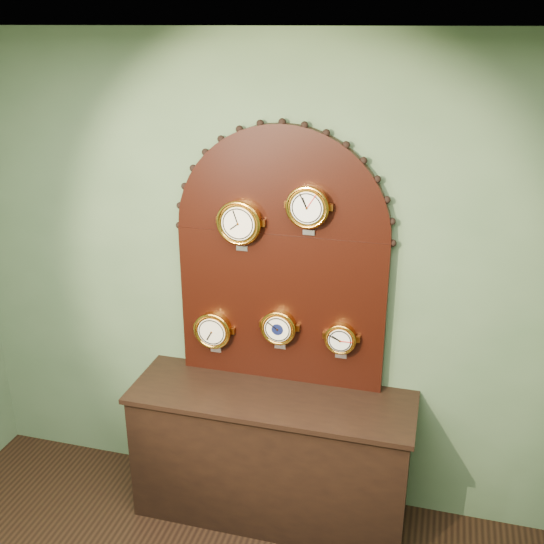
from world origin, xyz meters
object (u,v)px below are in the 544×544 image
(shop_counter, at_px, (271,457))
(arabic_clock, at_px, (308,207))
(barometer, at_px, (279,327))
(roman_clock, at_px, (240,222))
(hygrometer, at_px, (213,330))
(display_board, at_px, (281,252))
(tide_clock, at_px, (341,338))

(shop_counter, height_order, arabic_clock, arabic_clock)
(shop_counter, height_order, barometer, barometer)
(roman_clock, bearing_deg, shop_counter, -34.87)
(hygrometer, bearing_deg, barometer, 0.05)
(roman_clock, bearing_deg, hygrometer, 179.81)
(display_board, xyz_separation_m, roman_clock, (-0.22, -0.07, 0.17))
(hygrometer, relative_size, tide_clock, 1.20)
(tide_clock, bearing_deg, arabic_clock, -179.61)
(display_board, height_order, roman_clock, display_board)
(roman_clock, relative_size, arabic_clock, 1.07)
(display_board, bearing_deg, shop_counter, -90.00)
(shop_counter, bearing_deg, barometer, 88.50)
(roman_clock, xyz_separation_m, hygrometer, (-0.18, 0.00, -0.68))
(tide_clock, bearing_deg, display_board, 169.79)
(display_board, height_order, tide_clock, display_board)
(display_board, xyz_separation_m, hygrometer, (-0.40, -0.07, -0.51))
(hygrometer, relative_size, barometer, 1.07)
(barometer, bearing_deg, roman_clock, -179.76)
(shop_counter, bearing_deg, arabic_clock, 43.84)
(arabic_clock, bearing_deg, hygrometer, 179.99)
(shop_counter, xyz_separation_m, tide_clock, (0.36, 0.15, 0.77))
(roman_clock, height_order, tide_clock, roman_clock)
(shop_counter, distance_m, roman_clock, 1.42)
(arabic_clock, xyz_separation_m, tide_clock, (0.20, 0.00, -0.75))
(roman_clock, relative_size, barometer, 1.16)
(shop_counter, relative_size, barometer, 6.17)
(roman_clock, distance_m, tide_clock, 0.86)
(roman_clock, xyz_separation_m, arabic_clock, (0.38, 0.00, 0.12))
(display_board, xyz_separation_m, barometer, (0.00, -0.07, -0.44))
(barometer, height_order, tide_clock, barometer)
(arabic_clock, xyz_separation_m, barometer, (-0.16, 0.00, -0.72))
(shop_counter, xyz_separation_m, display_board, (0.00, 0.22, 1.23))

